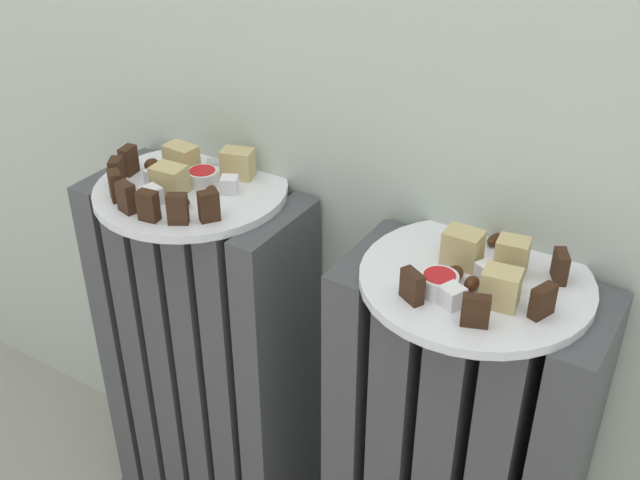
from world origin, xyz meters
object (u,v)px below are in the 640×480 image
at_px(jam_bowl_right, 439,282).
at_px(plate_left, 191,190).
at_px(fork, 211,170).
at_px(radiator_right, 451,477).
at_px(plate_right, 476,281).
at_px(jam_bowl_left, 203,176).
at_px(radiator_left, 209,369).

bearing_deg(jam_bowl_right, plate_left, 172.70).
height_order(plate_left, fork, fork).
bearing_deg(radiator_right, plate_left, 180.00).
xyz_separation_m(radiator_right, plate_right, (0.00, 0.00, 0.34)).
height_order(plate_left, plate_right, same).
xyz_separation_m(plate_right, jam_bowl_right, (-0.03, -0.05, 0.02)).
bearing_deg(jam_bowl_right, radiator_right, 64.01).
distance_m(plate_left, jam_bowl_right, 0.42).
bearing_deg(jam_bowl_left, jam_bowl_right, -9.87).
xyz_separation_m(radiator_left, jam_bowl_right, (0.41, -0.05, 0.36)).
height_order(radiator_right, jam_bowl_left, jam_bowl_left).
bearing_deg(fork, jam_bowl_right, -14.50).
height_order(radiator_right, fork, fork).
bearing_deg(radiator_right, jam_bowl_left, 177.69).
xyz_separation_m(jam_bowl_left, jam_bowl_right, (0.40, -0.07, 0.00)).
distance_m(radiator_left, jam_bowl_right, 0.55).
relative_size(jam_bowl_left, jam_bowl_right, 1.01).
xyz_separation_m(radiator_left, plate_right, (0.44, -0.00, 0.34)).
bearing_deg(jam_bowl_left, radiator_left, -117.67).
xyz_separation_m(plate_left, jam_bowl_right, (0.41, -0.05, 0.02)).
relative_size(plate_left, jam_bowl_left, 6.15).
relative_size(plate_right, fork, 3.27).
xyz_separation_m(radiator_right, plate_left, (-0.44, 0.00, 0.34)).
bearing_deg(plate_right, radiator_left, 180.00).
height_order(plate_left, jam_bowl_right, jam_bowl_right).
relative_size(jam_bowl_left, fork, 0.53).
height_order(radiator_left, plate_right, plate_right).
distance_m(jam_bowl_right, fork, 0.43).
xyz_separation_m(plate_right, jam_bowl_left, (-0.43, 0.02, 0.02)).
xyz_separation_m(radiator_right, fork, (-0.44, 0.06, 0.35)).
bearing_deg(plate_left, fork, 96.88).
bearing_deg(jam_bowl_left, plate_left, -117.67).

